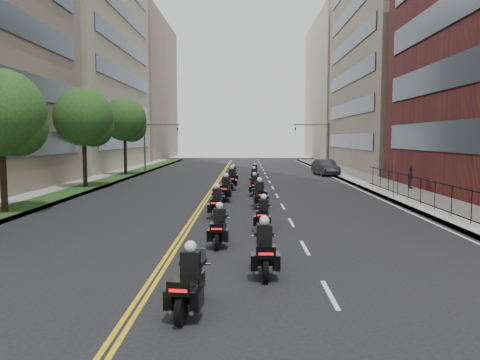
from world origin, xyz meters
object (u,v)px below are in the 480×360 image
object	(u,v)px
parked_sedan	(325,167)
motorcycle_6	(226,190)
motorcycle_0	(189,285)
motorcycle_7	(254,186)
motorcycle_2	(219,229)
motorcycle_11	(255,173)
motorcycle_1	(264,252)
pedestrian_c	(410,178)
motorcycle_9	(254,178)
motorcycle_10	(234,175)
motorcycle_8	(232,180)
motorcycle_3	(263,216)
motorcycle_4	(217,204)
motorcycle_5	(260,196)

from	to	relation	value
parked_sedan	motorcycle_6	bearing A→B (deg)	-123.08
motorcycle_0	motorcycle_7	size ratio (longest dim) A/B	1.02
motorcycle_2	motorcycle_11	xyz separation A→B (m)	(1.80, 27.31, -0.01)
motorcycle_1	pedestrian_c	bearing A→B (deg)	61.37
motorcycle_9	motorcycle_10	bearing A→B (deg)	121.19
motorcycle_0	motorcycle_2	xyz separation A→B (m)	(0.30, 6.55, -0.01)
motorcycle_7	motorcycle_8	xyz separation A→B (m)	(-1.63, 3.65, 0.09)
motorcycle_3	motorcycle_11	distance (m)	24.33
motorcycle_8	motorcycle_11	distance (m)	9.11
pedestrian_c	motorcycle_6	bearing A→B (deg)	117.23
motorcycle_4	parked_sedan	bearing A→B (deg)	71.08
motorcycle_8	motorcycle_9	distance (m)	3.72
motorcycle_2	parked_sedan	bearing A→B (deg)	76.60
motorcycle_0	motorcycle_8	size ratio (longest dim) A/B	0.89
motorcycle_0	motorcycle_4	world-z (taller)	motorcycle_4
motorcycle_7	motorcycle_11	world-z (taller)	motorcycle_7
motorcycle_6	motorcycle_11	bearing A→B (deg)	88.29
motorcycle_11	motorcycle_5	bearing A→B (deg)	-87.77
motorcycle_2	motorcycle_6	world-z (taller)	motorcycle_6
motorcycle_11	motorcycle_2	bearing A→B (deg)	-91.37
parked_sedan	pedestrian_c	xyz separation A→B (m)	(3.93, -14.07, 0.14)
motorcycle_4	motorcycle_11	size ratio (longest dim) A/B	1.06
parked_sedan	pedestrian_c	size ratio (longest dim) A/B	3.07
motorcycle_11	parked_sedan	size ratio (longest dim) A/B	0.42
motorcycle_5	motorcycle_6	world-z (taller)	motorcycle_6
motorcycle_0	pedestrian_c	xyz separation A→B (m)	(13.50, 24.63, 0.32)
motorcycle_8	pedestrian_c	bearing A→B (deg)	-0.40
motorcycle_6	motorcycle_9	xyz separation A→B (m)	(1.91, 9.63, -0.06)
motorcycle_3	motorcycle_5	world-z (taller)	motorcycle_5
motorcycle_5	parked_sedan	distance (m)	24.14
motorcycle_0	motorcycle_5	xyz separation A→B (m)	(2.04, 15.76, 0.04)
motorcycle_10	motorcycle_11	bearing A→B (deg)	49.32
motorcycle_3	motorcycle_6	distance (m)	9.30
motorcycle_8	motorcycle_11	world-z (taller)	motorcycle_8
parked_sedan	motorcycle_10	bearing A→B (deg)	-149.13
motorcycle_4	motorcycle_6	distance (m)	5.94
motorcycle_11	parked_sedan	distance (m)	8.90
motorcycle_2	motorcycle_6	bearing A→B (deg)	94.00
motorcycle_7	motorcycle_11	xyz separation A→B (m)	(0.26, 12.55, -0.01)
motorcycle_3	motorcycle_10	xyz separation A→B (m)	(-1.84, 21.67, 0.02)
motorcycle_2	motorcycle_11	size ratio (longest dim) A/B	1.02
motorcycle_3	pedestrian_c	world-z (taller)	pedestrian_c
motorcycle_4	motorcycle_0	bearing A→B (deg)	-87.57
parked_sedan	pedestrian_c	distance (m)	14.60
motorcycle_0	motorcycle_11	world-z (taller)	motorcycle_0
motorcycle_3	motorcycle_4	xyz separation A→B (m)	(-2.18, 3.15, 0.05)
motorcycle_3	motorcycle_8	distance (m)	15.52
parked_sedan	motorcycle_9	bearing A→B (deg)	-133.85
motorcycle_8	motorcycle_0	bearing A→B (deg)	-89.45
motorcycle_10	motorcycle_11	world-z (taller)	motorcycle_10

